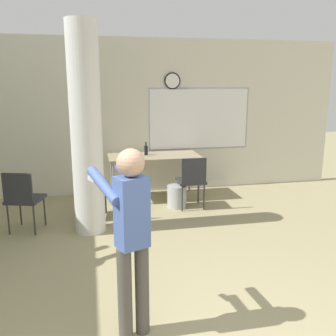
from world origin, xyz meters
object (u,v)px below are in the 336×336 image
at_px(folding_table, 154,158).
at_px(person_playing_front, 131,230).
at_px(chair_table_right, 192,178).
at_px(chair_table_left, 91,187).
at_px(bottle_on_table, 146,150).
at_px(chair_near_pillar, 23,197).

xyz_separation_m(folding_table, person_playing_front, (-0.80, -3.63, 0.19)).
height_order(folding_table, chair_table_right, chair_table_right).
distance_m(chair_table_left, person_playing_front, 2.80).
relative_size(folding_table, bottle_on_table, 6.91).
height_order(bottle_on_table, person_playing_front, person_playing_front).
bearing_deg(person_playing_front, chair_near_pillar, 116.33).
bearing_deg(chair_table_left, person_playing_front, -83.81).
distance_m(bottle_on_table, chair_near_pillar, 2.28).
xyz_separation_m(chair_table_left, chair_near_pillar, (-0.91, -0.31, 0.00)).
relative_size(chair_near_pillar, chair_table_right, 1.00).
height_order(folding_table, bottle_on_table, bottle_on_table).
relative_size(chair_table_left, person_playing_front, 0.56).
height_order(bottle_on_table, chair_table_right, bottle_on_table).
xyz_separation_m(chair_near_pillar, person_playing_front, (1.21, -2.45, 0.41)).
height_order(chair_near_pillar, chair_table_right, same).
bearing_deg(chair_table_left, chair_near_pillar, -161.36).
height_order(chair_table_left, chair_near_pillar, same).
xyz_separation_m(folding_table, chair_near_pillar, (-2.01, -1.18, -0.21)).
relative_size(bottle_on_table, person_playing_front, 0.15).
bearing_deg(chair_table_right, bottle_on_table, 129.80).
bearing_deg(bottle_on_table, person_playing_front, -100.25).
distance_m(bottle_on_table, chair_table_left, 1.39).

